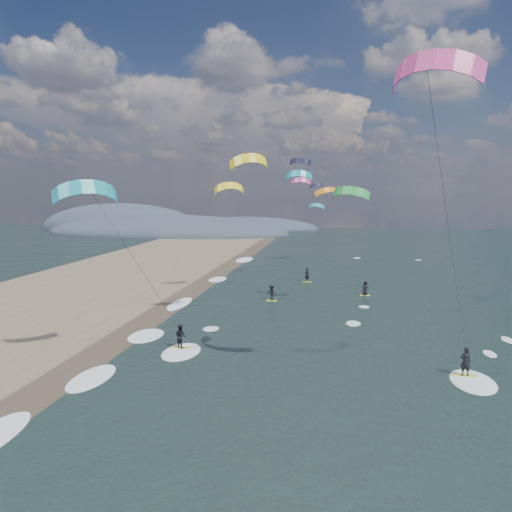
# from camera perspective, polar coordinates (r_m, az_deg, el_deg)

# --- Properties ---
(ground) EXTENTS (260.00, 260.00, 0.00)m
(ground) POSITION_cam_1_polar(r_m,az_deg,el_deg) (24.62, -2.73, -20.31)
(ground) COLOR black
(ground) RESTS_ON ground
(wet_sand_strip) EXTENTS (3.00, 240.00, 0.00)m
(wet_sand_strip) POSITION_cam_1_polar(r_m,az_deg,el_deg) (37.29, -17.77, -10.73)
(wet_sand_strip) COLOR #382D23
(wet_sand_strip) RESTS_ON ground
(coastal_hills) EXTENTS (80.00, 41.00, 15.00)m
(coastal_hills) POSITION_cam_1_polar(r_m,az_deg,el_deg) (138.77, -11.04, 2.80)
(coastal_hills) COLOR #3D4756
(coastal_hills) RESTS_ON ground
(kitesurfer_near_a) EXTENTS (8.00, 9.27, 18.43)m
(kitesurfer_near_a) POSITION_cam_1_polar(r_m,az_deg,el_deg) (26.96, 19.88, 13.14)
(kitesurfer_near_a) COLOR #D6F42B
(kitesurfer_near_a) RESTS_ON ground
(kitesurfer_near_b) EXTENTS (7.10, 9.10, 12.79)m
(kitesurfer_near_b) POSITION_cam_1_polar(r_m,az_deg,el_deg) (32.68, -15.22, 1.51)
(kitesurfer_near_b) COLOR #D6F42B
(kitesurfer_near_b) RESTS_ON ground
(far_kitesurfers) EXTENTS (10.84, 11.98, 1.81)m
(far_kitesurfers) POSITION_cam_1_polar(r_m,az_deg,el_deg) (55.01, 5.55, -3.54)
(far_kitesurfers) COLOR #D6F42B
(far_kitesurfers) RESTS_ON ground
(bg_kite_field) EXTENTS (15.58, 73.07, 8.85)m
(bg_kite_field) POSITION_cam_1_polar(r_m,az_deg,el_deg) (73.51, 5.83, 8.26)
(bg_kite_field) COLOR orange
(bg_kite_field) RESTS_ON ground
(shoreline_surf) EXTENTS (2.40, 79.40, 0.11)m
(shoreline_surf) POSITION_cam_1_polar(r_m,az_deg,el_deg) (40.87, -13.13, -8.93)
(shoreline_surf) COLOR white
(shoreline_surf) RESTS_ON ground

